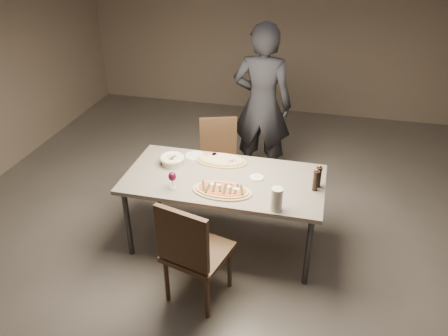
% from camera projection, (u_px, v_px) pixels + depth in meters
% --- Properties ---
extents(room, '(7.00, 7.00, 7.00)m').
position_uv_depth(room, '(224.00, 111.00, 3.62)').
color(room, '#5A534D').
rests_on(room, ground).
extents(dining_table, '(1.80, 0.90, 0.75)m').
position_uv_depth(dining_table, '(224.00, 183.00, 3.98)').
color(dining_table, gray).
rests_on(dining_table, ground).
extents(zucchini_pizza, '(0.52, 0.29, 0.05)m').
position_uv_depth(zucchini_pizza, '(222.00, 190.00, 3.74)').
color(zucchini_pizza, tan).
rests_on(zucchini_pizza, dining_table).
extents(ham_pizza, '(0.50, 0.28, 0.04)m').
position_uv_depth(ham_pizza, '(221.00, 160.00, 4.20)').
color(ham_pizza, tan).
rests_on(ham_pizza, dining_table).
extents(bread_basket, '(0.23, 0.23, 0.08)m').
position_uv_depth(bread_basket, '(172.00, 159.00, 4.14)').
color(bread_basket, beige).
rests_on(bread_basket, dining_table).
extents(oil_dish, '(0.13, 0.13, 0.01)m').
position_uv_depth(oil_dish, '(257.00, 177.00, 3.94)').
color(oil_dish, white).
rests_on(oil_dish, dining_table).
extents(pepper_mill_left, '(0.05, 0.05, 0.21)m').
position_uv_depth(pepper_mill_left, '(316.00, 180.00, 3.72)').
color(pepper_mill_left, black).
rests_on(pepper_mill_left, dining_table).
extents(pepper_mill_right, '(0.06, 0.06, 0.22)m').
position_uv_depth(pepper_mill_right, '(318.00, 177.00, 3.77)').
color(pepper_mill_right, black).
rests_on(pepper_mill_right, dining_table).
extents(carafe, '(0.10, 0.10, 0.20)m').
position_uv_depth(carafe, '(277.00, 199.00, 3.48)').
color(carafe, silver).
rests_on(carafe, dining_table).
extents(wine_glass, '(0.07, 0.07, 0.16)m').
position_uv_depth(wine_glass, '(172.00, 177.00, 3.75)').
color(wine_glass, silver).
rests_on(wine_glass, dining_table).
extents(side_plate, '(0.19, 0.19, 0.01)m').
position_uv_depth(side_plate, '(195.00, 156.00, 4.30)').
color(side_plate, white).
rests_on(side_plate, dining_table).
extents(chair_near, '(0.57, 0.57, 0.99)m').
position_uv_depth(chair_near, '(191.00, 249.00, 3.40)').
color(chair_near, '#412C1B').
rests_on(chair_near, ground).
extents(chair_far, '(0.54, 0.54, 0.91)m').
position_uv_depth(chair_far, '(219.00, 155.00, 4.83)').
color(chair_far, '#412C1B').
rests_on(chair_far, ground).
extents(diner, '(0.70, 0.47, 1.87)m').
position_uv_depth(diner, '(262.00, 105.00, 4.96)').
color(diner, black).
rests_on(diner, ground).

